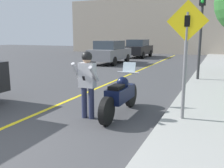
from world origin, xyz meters
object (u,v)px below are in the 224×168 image
person_biker (87,78)px  parked_car_grey (110,52)px  crossing_sign (186,49)px  traffic_light (202,17)px  motorcycle (120,95)px  parked_car_black (138,48)px

person_biker → parked_car_grey: size_ratio=0.40×
person_biker → crossing_sign: bearing=13.5°
crossing_sign → traffic_light: bearing=91.3°
person_biker → traffic_light: size_ratio=0.43×
motorcycle → person_biker: person_biker is taller
person_biker → parked_car_grey: (-4.50, 11.61, -0.17)m
traffic_light → parked_car_grey: 8.65m
crossing_sign → traffic_light: size_ratio=0.68×
parked_car_grey → parked_car_black: (0.25, 6.05, 0.00)m
parked_car_black → motorcycle: bearing=-74.0°
traffic_light → person_biker: bearing=-108.2°
motorcycle → crossing_sign: size_ratio=0.88×
motorcycle → traffic_light: traffic_light is taller
motorcycle → person_biker: 1.01m
motorcycle → parked_car_black: (-4.89, 17.06, 0.34)m
crossing_sign → parked_car_grey: 12.99m
motorcycle → crossing_sign: (1.59, -0.06, 1.22)m
person_biker → traffic_light: bearing=71.8°
traffic_light → parked_car_black: (-6.35, 11.28, -1.99)m
crossing_sign → parked_car_black: 18.33m
traffic_light → parked_car_grey: size_ratio=0.94×
person_biker → parked_car_black: parked_car_black is taller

